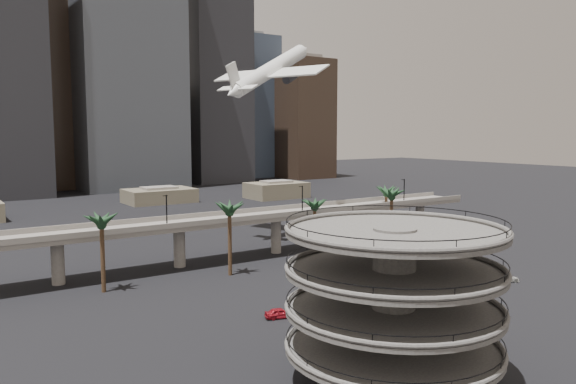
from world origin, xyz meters
TOP-DOWN VIEW (x-y plane):
  - ground at (0.00, 0.00)m, footprint 700.00×700.00m
  - parking_ramp at (-13.00, -4.00)m, footprint 22.20×22.20m
  - overpass at (0.00, 55.00)m, footprint 130.00×9.30m
  - palm_trees at (11.58, 47.18)m, footprint 76.40×18.40m
  - low_buildings at (6.89, 142.30)m, footprint 135.00×27.50m
  - skyline at (15.12, 217.08)m, footprint 269.00×86.00m
  - airborne_jet at (20.31, 71.60)m, footprint 32.11×30.31m
  - car_a at (-11.42, 19.44)m, footprint 4.50×2.85m
  - car_b at (11.13, 17.31)m, footprint 4.51×2.95m
  - car_c at (31.27, 13.37)m, footprint 4.87×3.98m

SIDE VIEW (x-z plane):
  - ground at x=0.00m, z-range 0.00..0.00m
  - car_c at x=31.27m, z-range 0.00..1.33m
  - car_b at x=11.13m, z-range 0.00..1.40m
  - car_a at x=-11.42m, z-range 0.00..1.43m
  - low_buildings at x=6.89m, z-range -0.54..6.26m
  - overpass at x=0.00m, z-range -0.01..14.69m
  - parking_ramp at x=-13.00m, z-range 1.16..18.51m
  - palm_trees at x=11.58m, z-range 4.30..18.30m
  - airborne_jet at x=20.31m, z-range 31.77..48.87m
  - skyline at x=15.12m, z-range -18.27..118.27m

